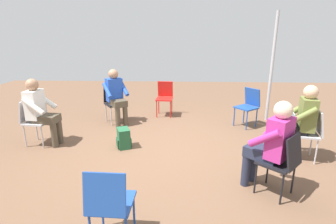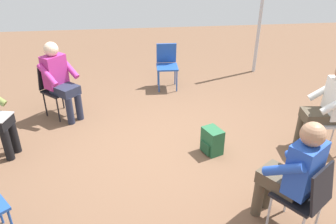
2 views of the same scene
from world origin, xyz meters
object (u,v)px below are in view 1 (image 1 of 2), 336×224
Objects in this scene: chair_southeast at (283,160)px; person_in_blue at (116,94)px; backpack_near_laptop_user at (124,139)px; person_in_white at (40,109)px; chair_east at (310,131)px; chair_northwest at (114,101)px; chair_south at (109,202)px; chair_northeast at (248,104)px; person_in_magenta at (271,142)px; chair_west at (33,119)px; chair_north at (165,96)px; person_with_laptop at (300,118)px.

person_in_blue is at bearing 87.94° from chair_southeast.
chair_southeast is at bearing -31.27° from backpack_near_laptop_user.
person_in_white is at bearing 14.56° from person_in_blue.
chair_east is 1.00× the size of chair_northwest.
chair_south is at bearing -81.10° from backpack_near_laptop_user.
chair_northeast is 1.00× the size of chair_northwest.
chair_east is at bearing 119.77° from person_in_blue.
person_in_magenta reaches higher than backpack_near_laptop_user.
chair_northeast is 2.97m from person_in_blue.
person_in_white reaches higher than chair_west.
chair_east is 3.92m from person_in_blue.
person_in_blue reaches higher than chair_northwest.
chair_south is 1.00× the size of chair_west.
person_in_white reaches higher than chair_north.
chair_northwest is 3.90m from person_with_laptop.
chair_west is 0.69× the size of person_with_laptop.
person_in_magenta is 3.68m from person_in_blue.
chair_south and chair_west have the same top height.
chair_south is at bearing 44.37° from person_in_white.
person_in_white is at bearing 46.46° from chair_north.
chair_southeast is 0.69× the size of person_with_laptop.
chair_north and chair_northwest have the same top height.
chair_south is 3.28m from person_with_laptop.
chair_northeast is at bearing 34.96° from person_in_magenta.
chair_north is at bearing 72.67° from backpack_near_laptop_user.
chair_west is 0.69× the size of person_in_magenta.
person_in_blue is at bearing 141.16° from chair_west.
person_with_laptop is 4.47m from person_in_white.
chair_northeast is at bearing 112.85° from person_in_white.
chair_west is at bearing 112.61° from chair_southeast.
person_in_white is at bearing 112.03° from chair_southeast.
chair_northeast and chair_east have the same top height.
chair_east is 2.36× the size of backpack_near_laptop_user.
person_with_laptop reaches higher than backpack_near_laptop_user.
person_in_blue is (-2.59, 2.62, 0.00)m from person_in_magenta.
chair_northwest is 1.80m from chair_west.
chair_east is 3.38m from chair_south.
chair_east is at bearing -1.79° from person_in_magenta.
chair_south is 3.15m from chair_west.
chair_east is at bearing 140.31° from chair_north.
chair_west is 4.23m from chair_southeast.
chair_northeast and chair_southeast have the same top height.
chair_southeast is (3.96, -1.48, 0.00)m from chair_west.
person_in_magenta is (-0.12, 0.11, 0.20)m from chair_southeast.
chair_northeast is at bearing 37.88° from chair_southeast.
person_in_magenta is (-0.78, -0.98, 0.00)m from person_with_laptop.
chair_west is (-1.15, -1.39, 0.00)m from chair_northwest.
person_in_magenta is (2.69, -2.75, 0.20)m from chair_northwest.
chair_west is at bearing 67.09° from chair_northeast.
chair_north is 1.00× the size of chair_west.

